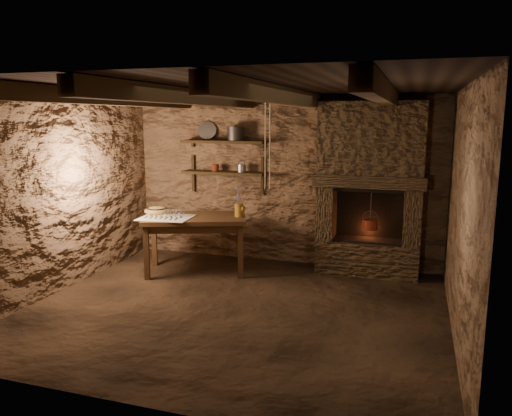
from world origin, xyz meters
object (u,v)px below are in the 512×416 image
(work_table, at_px, (195,242))
(red_pot, at_px, (370,224))
(wooden_bowl, at_px, (157,211))
(stoneware_jug, at_px, (239,204))
(iron_stockpot, at_px, (236,134))

(work_table, height_order, red_pot, red_pot)
(wooden_bowl, height_order, red_pot, red_pot)
(stoneware_jug, bearing_deg, iron_stockpot, 114.86)
(wooden_bowl, height_order, iron_stockpot, iron_stockpot)
(iron_stockpot, bearing_deg, stoneware_jug, -65.89)
(work_table, xyz_separation_m, iron_stockpot, (0.33, 0.71, 1.44))
(stoneware_jug, xyz_separation_m, iron_stockpot, (-0.25, 0.55, 0.91))
(work_table, xyz_separation_m, wooden_bowl, (-0.58, 0.01, 0.40))
(work_table, relative_size, stoneware_jug, 3.76)
(stoneware_jug, bearing_deg, work_table, -163.91)
(work_table, xyz_separation_m, stoneware_jug, (0.58, 0.16, 0.53))
(wooden_bowl, bearing_deg, iron_stockpot, 37.74)
(work_table, height_order, stoneware_jug, stoneware_jug)
(work_table, height_order, wooden_bowl, wooden_bowl)
(wooden_bowl, distance_m, iron_stockpot, 1.56)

